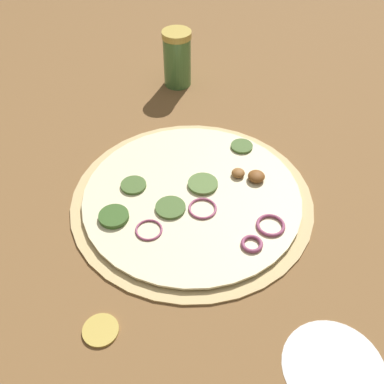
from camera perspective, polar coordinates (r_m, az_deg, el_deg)
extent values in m
plane|color=brown|center=(0.68, 0.00, -0.99)|extent=(3.00, 3.00, 0.00)
cylinder|color=#D6B77A|center=(0.68, 0.00, -0.79)|extent=(0.36, 0.36, 0.01)
cylinder|color=beige|center=(0.68, 0.00, -0.48)|extent=(0.33, 0.33, 0.00)
ellipsoid|color=brown|center=(0.70, 5.89, 2.43)|extent=(0.02, 0.02, 0.01)
torus|color=#A34C70|center=(0.65, 1.35, -2.09)|extent=(0.04, 0.04, 0.00)
torus|color=#934266|center=(0.63, -5.49, -4.81)|extent=(0.04, 0.04, 0.00)
cylinder|color=#385B23|center=(0.65, -9.90, -3.07)|extent=(0.04, 0.04, 0.01)
torus|color=#934266|center=(0.64, 9.95, -4.18)|extent=(0.04, 0.04, 0.00)
cylinder|color=#567538|center=(0.69, 1.38, 1.03)|extent=(0.05, 0.05, 0.01)
torus|color=#934266|center=(0.61, 7.61, -6.54)|extent=(0.03, 0.03, 0.01)
ellipsoid|color=brown|center=(0.70, 8.09, 2.12)|extent=(0.03, 0.03, 0.01)
cylinder|color=#47662D|center=(0.65, -2.75, -1.99)|extent=(0.04, 0.04, 0.00)
cylinder|color=#47662D|center=(0.76, 6.34, 5.80)|extent=(0.04, 0.04, 0.00)
cylinder|color=#47662D|center=(0.69, -7.44, 0.86)|extent=(0.04, 0.04, 0.00)
cylinder|color=#4C7F42|center=(0.91, -1.88, 16.24)|extent=(0.05, 0.05, 0.10)
cylinder|color=gold|center=(0.89, -1.97, 19.36)|extent=(0.06, 0.06, 0.01)
cylinder|color=gold|center=(0.56, -11.56, -16.73)|extent=(0.04, 0.04, 0.01)
cylinder|color=white|center=(0.56, 17.58, -20.49)|extent=(0.12, 0.12, 0.00)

